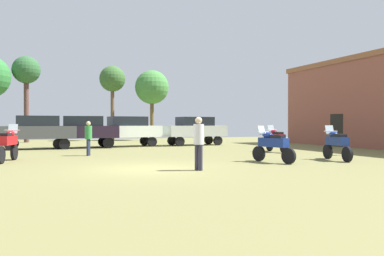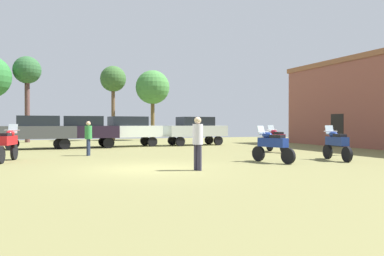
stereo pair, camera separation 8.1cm
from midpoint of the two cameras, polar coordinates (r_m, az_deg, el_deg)
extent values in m
cube|color=olive|center=(13.24, -6.68, -6.05)|extent=(44.00, 52.00, 0.02)
cube|color=black|center=(27.52, 20.58, -0.33)|extent=(0.08, 1.20, 2.20)
cylinder|color=black|center=(17.79, 19.32, -3.32)|extent=(0.23, 0.64, 0.62)
cylinder|color=black|center=(16.54, 21.86, -3.63)|extent=(0.23, 0.64, 0.62)
cube|color=navy|center=(17.13, 20.55, -1.83)|extent=(0.58, 1.29, 0.36)
ellipsoid|color=navy|center=(17.36, 20.08, -0.87)|extent=(0.40, 0.53, 0.24)
cube|color=black|center=(16.93, 20.94, -1.04)|extent=(0.40, 0.61, 0.12)
cube|color=silver|center=(17.62, 19.56, -0.26)|extent=(0.38, 0.22, 0.39)
cylinder|color=#B7B7BC|center=(17.54, 19.71, -0.46)|extent=(0.62, 0.15, 0.04)
cylinder|color=black|center=(21.92, 11.30, -2.57)|extent=(0.16, 0.62, 0.61)
cylinder|color=black|center=(20.61, 13.30, -2.78)|extent=(0.16, 0.62, 0.61)
cube|color=maroon|center=(21.24, 12.28, -1.36)|extent=(0.45, 1.30, 0.36)
ellipsoid|color=maroon|center=(21.48, 11.90, -0.59)|extent=(0.35, 0.50, 0.24)
cube|color=black|center=(21.04, 12.58, -0.73)|extent=(0.34, 0.58, 0.12)
cube|color=silver|center=(21.76, 11.49, -0.10)|extent=(0.37, 0.18, 0.39)
cylinder|color=#B7B7BC|center=(21.67, 11.61, -0.26)|extent=(0.62, 0.08, 0.04)
cylinder|color=black|center=(17.91, -24.94, -3.23)|extent=(0.27, 0.69, 0.68)
cylinder|color=black|center=(16.39, -26.55, -3.59)|extent=(0.27, 0.69, 0.68)
cube|color=red|center=(17.12, -25.72, -1.67)|extent=(0.65, 1.40, 0.36)
ellipsoid|color=red|center=(17.40, -25.42, -0.71)|extent=(0.42, 0.54, 0.24)
cube|color=black|center=(16.89, -25.96, -0.89)|extent=(0.42, 0.61, 0.12)
cube|color=silver|center=(17.72, -25.10, -0.10)|extent=(0.38, 0.23, 0.39)
cylinder|color=#B7B7BC|center=(17.62, -25.19, -0.30)|extent=(0.61, 0.17, 0.04)
cylinder|color=black|center=(16.02, 9.72, -3.75)|extent=(0.29, 0.62, 0.61)
cylinder|color=black|center=(15.04, 13.96, -4.05)|extent=(0.29, 0.62, 0.61)
cube|color=navy|center=(15.49, 11.78, -2.10)|extent=(0.71, 1.33, 0.36)
ellipsoid|color=navy|center=(15.67, 10.98, -1.04)|extent=(0.44, 0.55, 0.24)
cube|color=black|center=(15.33, 12.42, -1.23)|extent=(0.45, 0.62, 0.12)
cube|color=silver|center=(15.88, 10.11, -0.36)|extent=(0.39, 0.25, 0.39)
cylinder|color=#B7B7BC|center=(15.82, 10.37, -0.59)|extent=(0.61, 0.21, 0.04)
cylinder|color=black|center=(24.27, -25.35, -2.27)|extent=(0.64, 0.23, 0.64)
cylinder|color=black|center=(25.70, -25.05, -2.11)|extent=(0.64, 0.23, 0.64)
cylinder|color=black|center=(24.17, -18.43, -2.25)|extent=(0.64, 0.23, 0.64)
cylinder|color=black|center=(25.60, -18.51, -2.09)|extent=(0.64, 0.23, 0.64)
cube|color=#444648|center=(24.87, -21.85, -0.59)|extent=(4.34, 1.90, 0.75)
cube|color=black|center=(24.86, -21.85, 0.98)|extent=(2.40, 1.64, 0.61)
cylinder|color=black|center=(24.91, -12.32, -2.15)|extent=(0.66, 0.29, 0.64)
cylinder|color=black|center=(26.30, -13.12, -2.00)|extent=(0.66, 0.29, 0.64)
cylinder|color=black|center=(25.81, -6.03, -2.04)|extent=(0.66, 0.29, 0.64)
cylinder|color=black|center=(27.16, -7.13, -1.91)|extent=(0.66, 0.29, 0.64)
cube|color=silver|center=(25.99, -9.61, -0.50)|extent=(4.47, 2.24, 0.75)
cube|color=black|center=(25.98, -9.61, 1.00)|extent=(2.52, 1.82, 0.61)
cylinder|color=black|center=(26.03, -1.91, -2.01)|extent=(0.65, 0.26, 0.64)
cylinder|color=black|center=(27.36, -3.08, -1.88)|extent=(0.65, 0.26, 0.64)
cylinder|color=black|center=(27.29, 3.76, -1.89)|extent=(0.65, 0.26, 0.64)
cylinder|color=black|center=(28.57, 2.38, -1.77)|extent=(0.65, 0.26, 0.64)
cube|color=#B3BCB4|center=(27.26, 0.34, -0.43)|extent=(4.40, 2.06, 0.75)
cube|color=black|center=(27.25, 0.34, 1.00)|extent=(2.46, 1.73, 0.61)
cylinder|color=black|center=(24.57, -19.25, -2.21)|extent=(0.66, 0.30, 0.64)
cylinder|color=black|center=(26.00, -18.96, -2.05)|extent=(0.66, 0.30, 0.64)
cylinder|color=black|center=(24.48, -12.41, -2.20)|extent=(0.66, 0.30, 0.64)
cylinder|color=black|center=(25.91, -12.50, -2.04)|extent=(0.66, 0.30, 0.64)
cube|color=#25192A|center=(25.17, -15.79, -0.55)|extent=(4.49, 2.32, 0.75)
cube|color=black|center=(25.17, -15.80, 1.00)|extent=(2.54, 1.86, 0.61)
cylinder|color=#2E2C3E|center=(12.59, 1.08, -4.40)|extent=(0.14, 0.14, 0.85)
cylinder|color=#2E2C3E|center=(12.71, 0.54, -4.35)|extent=(0.14, 0.14, 0.85)
cylinder|color=silver|center=(12.61, 0.81, -0.93)|extent=(0.45, 0.45, 0.67)
sphere|color=tan|center=(12.60, 0.81, 1.13)|extent=(0.23, 0.23, 0.23)
cylinder|color=#212A44|center=(19.13, -15.13, -2.77)|extent=(0.14, 0.14, 0.80)
cylinder|color=#212A44|center=(18.97, -15.26, -2.80)|extent=(0.14, 0.14, 0.80)
cylinder|color=#2F803C|center=(19.02, -15.21, -0.63)|extent=(0.44, 0.44, 0.63)
sphere|color=#D8AA7E|center=(19.02, -15.21, 0.64)|extent=(0.22, 0.22, 0.22)
cylinder|color=brown|center=(34.13, -23.37, 2.57)|extent=(0.39, 0.39, 5.40)
sphere|color=#2C592F|center=(34.39, -23.40, 7.90)|extent=(2.21, 2.21, 2.21)
cylinder|color=brown|center=(35.66, -6.01, 1.56)|extent=(0.35, 0.35, 4.19)
sphere|color=#417F3A|center=(35.81, -6.02, 6.03)|extent=(3.11, 3.11, 3.11)
cylinder|color=brown|center=(35.30, -11.76, 2.25)|extent=(0.32, 0.32, 5.03)
sphere|color=#355E2B|center=(35.51, -11.77, 7.15)|extent=(2.31, 2.31, 2.31)
camera|label=1|loc=(0.04, -90.12, 0.00)|focal=36.03mm
camera|label=2|loc=(0.04, 89.88, 0.00)|focal=36.03mm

